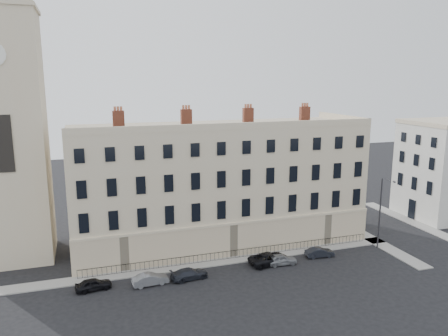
{
  "coord_description": "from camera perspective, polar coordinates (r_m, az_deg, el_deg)",
  "views": [
    {
      "loc": [
        -22.12,
        -39.58,
        20.6
      ],
      "look_at": [
        -5.86,
        10.0,
        9.91
      ],
      "focal_mm": 35.0,
      "sensor_mm": 36.0,
      "label": 1
    }
  ],
  "objects": [
    {
      "name": "car_f",
      "position": [
        53.46,
        12.38,
        -10.72
      ],
      "size": [
        3.51,
        1.51,
        1.12
      ],
      "primitive_type": "imported",
      "rotation": [
        0.0,
        0.0,
        1.48
      ],
      "color": "black",
      "rests_on": "ground"
    },
    {
      "name": "car_a",
      "position": [
        46.6,
        -16.68,
        -14.35
      ],
      "size": [
        3.68,
        1.86,
        1.2
      ],
      "primitive_type": "imported",
      "rotation": [
        0.0,
        0.0,
        1.7
      ],
      "color": "black",
      "rests_on": "ground"
    },
    {
      "name": "streetlamp",
      "position": [
        56.82,
        19.82,
        -5.16
      ],
      "size": [
        0.86,
        1.82,
        8.85
      ],
      "rotation": [
        0.0,
        0.0,
        -0.38
      ],
      "color": "#323136",
      "rests_on": "ground"
    },
    {
      "name": "terrace",
      "position": [
        55.59,
        -0.74,
        -2.05
      ],
      "size": [
        36.22,
        12.22,
        17.0
      ],
      "color": "beige",
      "rests_on": "ground"
    },
    {
      "name": "pavement_adjacent",
      "position": [
        70.12,
        23.17,
        -6.42
      ],
      "size": [
        2.0,
        20.0,
        0.12
      ],
      "primitive_type": "cube",
      "color": "gray",
      "rests_on": "ground"
    },
    {
      "name": "adjacent_building",
      "position": [
        73.19,
        26.63,
        -0.37
      ],
      "size": [
        10.0,
        10.0,
        14.0
      ],
      "primitive_type": "cube",
      "color": "beige",
      "rests_on": "ground"
    },
    {
      "name": "railings",
      "position": [
        51.82,
        1.46,
        -11.18
      ],
      "size": [
        35.0,
        0.04,
        0.96
      ],
      "color": "black",
      "rests_on": "ground"
    },
    {
      "name": "ground",
      "position": [
        49.81,
        10.31,
        -13.05
      ],
      "size": [
        160.0,
        160.0,
        0.0
      ],
      "primitive_type": "plane",
      "color": "black",
      "rests_on": "ground"
    },
    {
      "name": "pavement_terrace",
      "position": [
        50.56,
        -2.76,
        -12.4
      ],
      "size": [
        48.0,
        2.0,
        0.12
      ],
      "primitive_type": "cube",
      "color": "gray",
      "rests_on": "ground"
    },
    {
      "name": "car_c",
      "position": [
        47.1,
        -4.53,
        -13.61
      ],
      "size": [
        4.2,
        2.18,
        1.16
      ],
      "primitive_type": "imported",
      "rotation": [
        0.0,
        0.0,
        1.71
      ],
      "color": "#22252D",
      "rests_on": "ground"
    },
    {
      "name": "car_d",
      "position": [
        50.6,
        5.97,
        -11.68
      ],
      "size": [
        5.08,
        2.82,
        1.34
      ],
      "primitive_type": "imported",
      "rotation": [
        0.0,
        0.0,
        1.7
      ],
      "color": "black",
      "rests_on": "ground"
    },
    {
      "name": "car_e",
      "position": [
        50.66,
        7.46,
        -11.75
      ],
      "size": [
        3.72,
        1.68,
        1.24
      ],
      "primitive_type": "imported",
      "rotation": [
        0.0,
        0.0,
        1.51
      ],
      "color": "gray",
      "rests_on": "ground"
    },
    {
      "name": "church_tower",
      "position": [
        54.19,
        -26.81,
        8.31
      ],
      "size": [
        8.0,
        8.13,
        44.0
      ],
      "color": "beige",
      "rests_on": "ground"
    },
    {
      "name": "car_b",
      "position": [
        46.36,
        -9.6,
        -14.14
      ],
      "size": [
        3.79,
        1.6,
        1.22
      ],
      "primitive_type": "imported",
      "rotation": [
        0.0,
        0.0,
        1.66
      ],
      "color": "slate",
      "rests_on": "ground"
    },
    {
      "name": "pavement_east_return",
      "position": [
        62.61,
        17.41,
        -8.12
      ],
      "size": [
        2.0,
        24.0,
        0.12
      ],
      "primitive_type": "cube",
      "color": "gray",
      "rests_on": "ground"
    }
  ]
}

